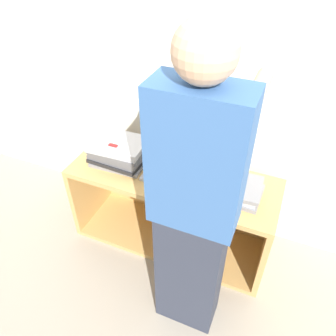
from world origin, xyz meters
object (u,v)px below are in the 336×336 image
Objects in this scene: laptop_stack_left at (119,152)px; person at (194,211)px; laptop_open at (176,164)px; laptop_stack_right at (231,187)px.

person reaches higher than laptop_stack_left.
person is (0.69, -0.48, 0.18)m from laptop_stack_left.
laptop_open is 0.99× the size of laptop_stack_left.
person reaches higher than laptop_stack_right.
person reaches higher than laptop_open.
laptop_stack_left is 0.22× the size of person.
person is at bearing -99.39° from laptop_stack_right.
laptop_stack_right is 0.22× the size of person.
laptop_stack_left is 0.77m from laptop_stack_right.
laptop_stack_right is at bearing -9.29° from laptop_open.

